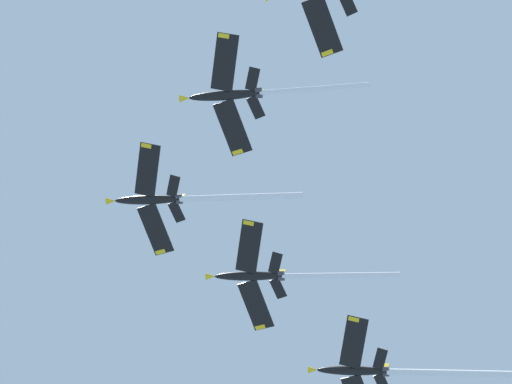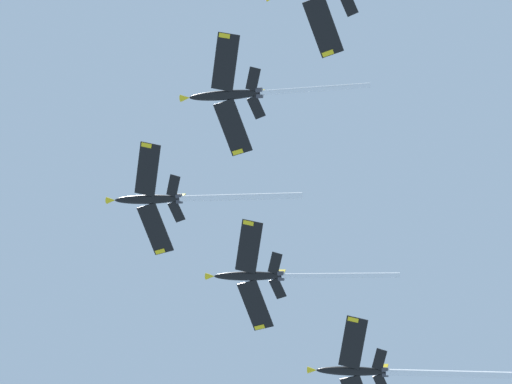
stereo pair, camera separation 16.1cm
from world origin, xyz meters
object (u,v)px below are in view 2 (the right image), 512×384
at_px(jet_lead, 177,199).
at_px(jet_right_outer, 386,372).
at_px(jet_right_wing, 269,276).
at_px(jet_left_wing, 242,94).

relative_size(jet_lead, jet_right_outer, 1.00).
relative_size(jet_lead, jet_right_wing, 1.05).
distance_m(jet_lead, jet_right_wing, 20.17).
distance_m(jet_left_wing, jet_right_outer, 52.14).
bearing_deg(jet_lead, jet_right_outer, -176.84).
bearing_deg(jet_left_wing, jet_right_outer, -152.70).
distance_m(jet_lead, jet_left_wing, 21.79).
height_order(jet_right_wing, jet_right_outer, jet_right_wing).
height_order(jet_left_wing, jet_right_outer, jet_left_wing).
distance_m(jet_right_wing, jet_right_outer, 25.31).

